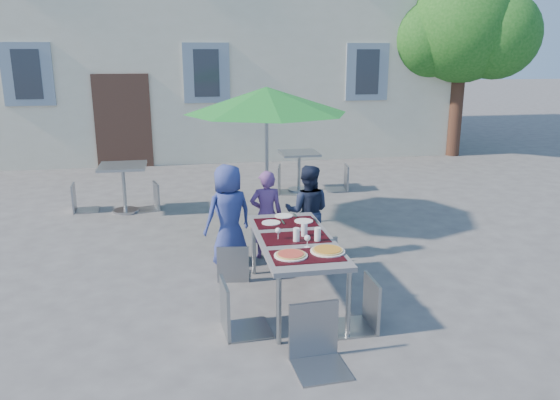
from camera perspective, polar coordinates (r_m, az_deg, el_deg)
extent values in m
plane|color=#47484A|center=(6.54, -3.47, -9.14)|extent=(90.00, 90.00, 0.00)
cube|color=beige|center=(17.45, -8.59, 17.74)|extent=(13.00, 8.00, 7.00)
cube|color=#40281F|center=(13.54, -16.08, 7.90)|extent=(1.30, 0.06, 2.20)
cube|color=gray|center=(13.80, -24.89, 11.82)|extent=(1.10, 0.06, 1.40)
cube|color=#262B33|center=(13.78, -24.91, 11.82)|extent=(0.60, 0.04, 1.10)
cube|color=gray|center=(13.41, -7.69, 13.01)|extent=(1.10, 0.06, 1.40)
cube|color=#262B33|center=(13.39, -7.69, 13.00)|extent=(0.60, 0.04, 1.10)
cube|color=gray|center=(14.19, 9.09, 13.07)|extent=(1.10, 0.06, 1.40)
cube|color=#262B33|center=(14.18, 9.11, 13.07)|extent=(0.60, 0.04, 1.10)
cylinder|color=#41271C|center=(15.28, 17.93, 9.67)|extent=(0.36, 0.36, 2.80)
sphere|color=#154E14|center=(15.24, 18.53, 16.78)|extent=(2.80, 2.80, 2.80)
sphere|color=#154E14|center=(15.14, 15.11, 15.91)|extent=(2.00, 2.00, 2.00)
sphere|color=#154E14|center=(15.23, 21.61, 15.76)|extent=(2.20, 2.20, 2.20)
sphere|color=#154E14|center=(15.89, 18.28, 18.52)|extent=(1.80, 1.80, 1.80)
cube|color=#4A4A4F|center=(5.92, 1.61, -4.21)|extent=(0.80, 1.85, 0.05)
cylinder|color=gray|center=(5.22, -0.12, -11.45)|extent=(0.05, 0.05, 0.70)
cylinder|color=gray|center=(5.38, 7.16, -10.77)|extent=(0.05, 0.05, 0.70)
cylinder|color=gray|center=(6.79, -2.76, -4.97)|extent=(0.05, 0.05, 0.70)
cylinder|color=gray|center=(6.91, 2.85, -4.62)|extent=(0.05, 0.05, 0.70)
cube|color=black|center=(5.41, 2.84, -5.84)|extent=(0.70, 0.42, 0.01)
cube|color=black|center=(5.91, 1.61, -3.96)|extent=(0.70, 0.42, 0.01)
cube|color=black|center=(6.42, 0.59, -2.37)|extent=(0.70, 0.42, 0.01)
cylinder|color=white|center=(5.38, 1.13, -5.82)|extent=(0.33, 0.33, 0.01)
cylinder|color=tan|center=(5.38, 1.13, -5.70)|extent=(0.29, 0.29, 0.01)
cylinder|color=#9D1C0F|center=(5.38, 1.13, -5.62)|extent=(0.25, 0.25, 0.01)
cylinder|color=white|center=(5.52, 4.99, -5.34)|extent=(0.35, 0.35, 0.01)
cylinder|color=tan|center=(5.51, 5.00, -5.22)|extent=(0.31, 0.31, 0.01)
cylinder|color=#96400A|center=(5.51, 5.00, -5.15)|extent=(0.27, 0.27, 0.01)
cylinder|color=silver|center=(5.78, 1.72, -3.66)|extent=(0.07, 0.07, 0.15)
cylinder|color=silver|center=(5.94, 2.55, -3.12)|extent=(0.07, 0.07, 0.15)
cylinder|color=silver|center=(5.80, 3.94, -3.62)|extent=(0.07, 0.07, 0.15)
cylinder|color=silver|center=(5.86, -0.20, -4.13)|extent=(0.06, 0.06, 0.00)
cylinder|color=silver|center=(5.85, -0.20, -3.78)|extent=(0.01, 0.01, 0.08)
sphere|color=silver|center=(5.83, -0.20, -3.22)|extent=(0.06, 0.06, 0.06)
cylinder|color=silver|center=(5.64, 2.86, -4.92)|extent=(0.06, 0.06, 0.00)
cylinder|color=silver|center=(5.63, 2.86, -4.56)|extent=(0.01, 0.01, 0.08)
sphere|color=silver|center=(5.61, 2.87, -3.99)|extent=(0.06, 0.06, 0.06)
cylinder|color=white|center=(6.39, -0.93, -2.37)|extent=(0.22, 0.22, 0.01)
cube|color=#ABADB3|center=(6.42, 0.30, -2.32)|extent=(0.02, 0.18, 0.00)
cylinder|color=white|center=(6.46, 2.50, -2.21)|extent=(0.22, 0.22, 0.01)
cube|color=#ABADB3|center=(6.49, 3.70, -2.15)|extent=(0.02, 0.18, 0.00)
cylinder|color=white|center=(6.65, 0.38, -1.66)|extent=(0.22, 0.22, 0.01)
cube|color=#ABADB3|center=(6.68, 1.56, -1.61)|extent=(0.02, 0.18, 0.00)
imported|color=navy|center=(7.05, -5.40, -1.57)|extent=(0.76, 0.64, 1.33)
imported|color=#5F3976|center=(7.26, -1.44, -1.54)|extent=(0.45, 0.31, 1.20)
imported|color=#1A2239|center=(7.29, 2.89, -1.22)|extent=(0.69, 0.51, 1.26)
cube|color=gray|center=(6.71, -4.89, -4.73)|extent=(0.44, 0.44, 0.03)
cube|color=gray|center=(6.47, -5.03, -3.39)|extent=(0.38, 0.09, 0.45)
cylinder|color=gray|center=(6.93, -3.42, -5.89)|extent=(0.02, 0.02, 0.40)
cylinder|color=gray|center=(6.95, -6.13, -5.89)|extent=(0.02, 0.02, 0.40)
cylinder|color=gray|center=(6.63, -3.51, -6.91)|extent=(0.02, 0.02, 0.40)
cylinder|color=gray|center=(6.65, -6.35, -6.91)|extent=(0.02, 0.02, 0.40)
cube|color=gray|center=(7.14, 0.82, -3.19)|extent=(0.50, 0.50, 0.03)
cube|color=gray|center=(6.90, 1.53, -1.74)|extent=(0.40, 0.13, 0.49)
cylinder|color=gray|center=(7.43, 1.45, -4.26)|extent=(0.02, 0.02, 0.43)
cylinder|color=gray|center=(7.29, -1.03, -4.65)|extent=(0.02, 0.02, 0.43)
cylinder|color=gray|center=(7.14, 2.70, -5.12)|extent=(0.02, 0.02, 0.43)
cylinder|color=gray|center=(6.99, 0.13, -5.54)|extent=(0.02, 0.02, 0.43)
cube|color=gray|center=(6.95, 3.90, -3.85)|extent=(0.43, 0.43, 0.03)
cube|color=gray|center=(6.71, 4.47, -2.45)|extent=(0.40, 0.06, 0.47)
cylinder|color=gray|center=(7.23, 4.70, -4.93)|extent=(0.02, 0.02, 0.42)
cylinder|color=gray|center=(7.13, 2.12, -5.19)|extent=(0.02, 0.02, 0.42)
cylinder|color=gray|center=(6.93, 5.67, -5.86)|extent=(0.02, 0.02, 0.42)
cylinder|color=gray|center=(6.82, 2.98, -6.16)|extent=(0.02, 0.02, 0.42)
cube|color=gray|center=(5.41, -3.54, -8.91)|extent=(0.49, 0.49, 0.03)
cube|color=gray|center=(5.27, -5.91, -6.45)|extent=(0.07, 0.46, 0.54)
cylinder|color=gray|center=(5.38, -1.00, -11.95)|extent=(0.02, 0.02, 0.48)
cylinder|color=gray|center=(5.72, -1.94, -10.22)|extent=(0.02, 0.02, 0.48)
cylinder|color=gray|center=(5.31, -5.18, -12.39)|extent=(0.02, 0.02, 0.48)
cylinder|color=gray|center=(5.66, -5.86, -10.61)|extent=(0.02, 0.02, 0.48)
cube|color=gray|center=(5.49, 7.58, -8.83)|extent=(0.44, 0.44, 0.03)
cube|color=gray|center=(5.46, 9.76, -6.13)|extent=(0.03, 0.44, 0.52)
cylinder|color=gray|center=(5.71, 5.09, -10.45)|extent=(0.02, 0.02, 0.46)
cylinder|color=gray|center=(5.38, 6.17, -12.13)|extent=(0.02, 0.02, 0.46)
cylinder|color=gray|center=(5.81, 8.71, -10.08)|extent=(0.02, 0.02, 0.46)
cylinder|color=gray|center=(5.50, 9.99, -11.69)|extent=(0.02, 0.02, 0.46)
cube|color=gray|center=(4.78, 4.37, -12.30)|extent=(0.49, 0.49, 0.03)
cube|color=gray|center=(4.85, 3.62, -8.28)|extent=(0.46, 0.06, 0.55)
cylinder|color=gray|center=(4.69, 2.72, -16.40)|extent=(0.02, 0.02, 0.48)
cylinder|color=gray|center=(4.80, 7.39, -15.68)|extent=(0.02, 0.02, 0.48)
cylinder|color=gray|center=(5.01, 1.38, -14.12)|extent=(0.02, 0.02, 0.48)
cylinder|color=gray|center=(5.12, 5.75, -13.53)|extent=(0.02, 0.02, 0.48)
cylinder|color=#ABADB3|center=(8.77, -1.35, -2.35)|extent=(0.50, 0.50, 0.09)
cylinder|color=gray|center=(8.53, -1.39, 3.89)|extent=(0.06, 0.06, 2.03)
cone|color=#1B7B29|center=(8.39, -1.43, 10.40)|extent=(2.52, 2.52, 0.40)
cylinder|color=#ABADB3|center=(9.85, -15.81, -1.09)|extent=(0.44, 0.44, 0.04)
cylinder|color=gray|center=(9.76, -15.96, 0.98)|extent=(0.06, 0.06, 0.78)
cube|color=gray|center=(9.67, -16.14, 3.41)|extent=(0.78, 0.78, 0.04)
cube|color=gray|center=(10.05, -19.75, 1.35)|extent=(0.43, 0.43, 0.03)
cube|color=gray|center=(10.02, -20.97, 2.62)|extent=(0.05, 0.41, 0.49)
cylinder|color=gray|center=(9.92, -18.72, -0.07)|extent=(0.02, 0.02, 0.43)
cylinder|color=gray|center=(10.25, -18.58, 0.43)|extent=(0.02, 0.02, 0.43)
cylinder|color=gray|center=(9.95, -20.72, -0.20)|extent=(0.02, 0.02, 0.43)
cylinder|color=gray|center=(10.29, -20.51, 0.31)|extent=(0.02, 0.02, 0.43)
cube|color=#8F959B|center=(9.80, -13.92, 1.39)|extent=(0.48, 0.48, 0.03)
cube|color=#8F959B|center=(9.78, -12.93, 2.85)|extent=(0.13, 0.39, 0.47)
cylinder|color=#8F959B|center=(9.98, -14.99, 0.29)|extent=(0.02, 0.02, 0.42)
cylinder|color=#8F959B|center=(9.66, -14.63, -0.18)|extent=(0.02, 0.02, 0.42)
cylinder|color=#8F959B|center=(10.04, -13.09, 0.50)|extent=(0.02, 0.02, 0.42)
cylinder|color=#8F959B|center=(9.72, -12.66, 0.04)|extent=(0.02, 0.02, 0.42)
cylinder|color=#ABADB3|center=(10.94, 1.98, 1.09)|extent=(0.44, 0.44, 0.04)
cylinder|color=gray|center=(10.86, 2.00, 2.86)|extent=(0.06, 0.06, 0.73)
cube|color=gray|center=(10.78, 2.02, 4.92)|extent=(0.73, 0.73, 0.04)
cube|color=gray|center=(10.66, 1.08, 3.29)|extent=(0.55, 0.55, 0.03)
cube|color=gray|center=(10.62, -0.08, 4.73)|extent=(0.14, 0.45, 0.54)
cylinder|color=gray|center=(10.52, 2.10, 1.73)|extent=(0.02, 0.02, 0.48)
cylinder|color=gray|center=(10.90, 2.14, 2.21)|extent=(0.02, 0.02, 0.48)
cylinder|color=gray|center=(10.53, -0.02, 1.76)|extent=(0.02, 0.02, 0.48)
cylinder|color=gray|center=(10.91, 0.09, 2.24)|extent=(0.02, 0.02, 0.48)
cube|color=gray|center=(10.96, 5.93, 3.37)|extent=(0.48, 0.48, 0.03)
cube|color=gray|center=(10.95, 7.02, 4.67)|extent=(0.09, 0.42, 0.50)
cylinder|color=gray|center=(11.16, 4.84, 2.40)|extent=(0.02, 0.02, 0.44)
cylinder|color=gray|center=(10.81, 5.09, 1.97)|extent=(0.02, 0.02, 0.44)
cylinder|color=gray|center=(11.22, 6.68, 2.41)|extent=(0.02, 0.02, 0.44)
cylinder|color=gray|center=(10.87, 6.99, 1.98)|extent=(0.02, 0.02, 0.44)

